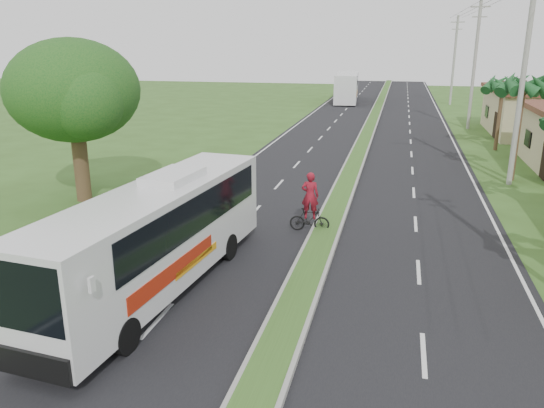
# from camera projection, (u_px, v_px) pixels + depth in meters

# --- Properties ---
(ground) EXTENTS (180.00, 180.00, 0.00)m
(ground) POSITION_uv_depth(u_px,v_px,m) (283.00, 337.00, 13.62)
(ground) COLOR #35551F
(ground) RESTS_ON ground
(road_asphalt) EXTENTS (14.00, 160.00, 0.02)m
(road_asphalt) POSITION_uv_depth(u_px,v_px,m) (353.00, 168.00, 32.23)
(road_asphalt) COLOR black
(road_asphalt) RESTS_ON ground
(median_strip) EXTENTS (1.20, 160.00, 0.18)m
(median_strip) POSITION_uv_depth(u_px,v_px,m) (353.00, 166.00, 32.21)
(median_strip) COLOR gray
(median_strip) RESTS_ON ground
(lane_edge_left) EXTENTS (0.12, 160.00, 0.01)m
(lane_edge_left) POSITION_uv_depth(u_px,v_px,m) (247.00, 162.00, 33.73)
(lane_edge_left) COLOR silver
(lane_edge_left) RESTS_ON ground
(lane_edge_right) EXTENTS (0.12, 160.00, 0.01)m
(lane_edge_right) POSITION_uv_depth(u_px,v_px,m) (469.00, 174.00, 30.74)
(lane_edge_right) COLOR silver
(lane_edge_right) RESTS_ON ground
(shop_far) EXTENTS (8.60, 11.60, 3.82)m
(shop_far) POSITION_uv_depth(u_px,v_px,m) (543.00, 111.00, 43.44)
(shop_far) COLOR tan
(shop_far) RESTS_ON ground
(palm_verge_c) EXTENTS (2.40, 2.40, 5.85)m
(palm_verge_c) POSITION_uv_depth(u_px,v_px,m) (524.00, 86.00, 27.85)
(palm_verge_c) COLOR #473321
(palm_verge_c) RESTS_ON ground
(palm_verge_d) EXTENTS (2.40, 2.40, 5.25)m
(palm_verge_d) POSITION_uv_depth(u_px,v_px,m) (503.00, 85.00, 36.28)
(palm_verge_d) COLOR #473321
(palm_verge_d) RESTS_ON ground
(shade_tree) EXTENTS (6.30, 6.00, 7.54)m
(shade_tree) POSITION_uv_depth(u_px,v_px,m) (72.00, 94.00, 24.19)
(shade_tree) COLOR #473321
(shade_tree) RESTS_ON ground
(utility_pole_b) EXTENTS (3.20, 0.28, 12.00)m
(utility_pole_b) POSITION_uv_depth(u_px,v_px,m) (524.00, 64.00, 26.67)
(utility_pole_b) COLOR gray
(utility_pole_b) RESTS_ON ground
(utility_pole_c) EXTENTS (1.60, 0.28, 11.00)m
(utility_pole_c) POSITION_uv_depth(u_px,v_px,m) (475.00, 63.00, 45.44)
(utility_pole_c) COLOR gray
(utility_pole_c) RESTS_ON ground
(utility_pole_d) EXTENTS (1.60, 0.28, 10.50)m
(utility_pole_d) POSITION_uv_depth(u_px,v_px,m) (454.00, 59.00, 64.13)
(utility_pole_d) COLOR gray
(utility_pole_d) RESTS_ON ground
(coach_bus_main) EXTENTS (3.24, 10.83, 3.45)m
(coach_bus_main) POSITION_uv_depth(u_px,v_px,m) (159.00, 230.00, 15.81)
(coach_bus_main) COLOR silver
(coach_bus_main) RESTS_ON ground
(coach_bus_far) EXTENTS (3.48, 12.48, 3.59)m
(coach_bus_far) POSITION_uv_depth(u_px,v_px,m) (347.00, 86.00, 68.60)
(coach_bus_far) COLOR silver
(coach_bus_far) RESTS_ON ground
(motorcyclist) EXTENTS (1.63, 0.55, 2.45)m
(motorcyclist) POSITION_uv_depth(u_px,v_px,m) (310.00, 209.00, 21.04)
(motorcyclist) COLOR black
(motorcyclist) RESTS_ON ground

